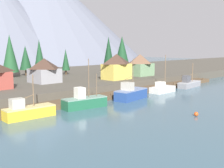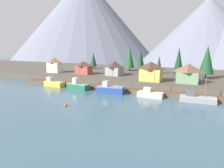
{
  "view_description": "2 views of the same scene",
  "coord_description": "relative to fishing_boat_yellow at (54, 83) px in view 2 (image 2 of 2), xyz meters",
  "views": [
    {
      "loc": [
        -45.79,
        -41.9,
        11.19
      ],
      "look_at": [
        -0.91,
        3.12,
        2.82
      ],
      "focal_mm": 45.58,
      "sensor_mm": 36.0,
      "label": 1
    },
    {
      "loc": [
        26.11,
        -56.96,
        14.47
      ],
      "look_at": [
        -1.95,
        1.58,
        2.15
      ],
      "focal_mm": 31.88,
      "sensor_mm": 36.0,
      "label": 2
    }
  ],
  "objects": [
    {
      "name": "ground_plane",
      "position": [
        24.26,
        21.59,
        -1.61
      ],
      "size": [
        400.0,
        400.0,
        1.0
      ],
      "primitive_type": "cube",
      "color": "#3D5B6B"
    },
    {
      "name": "dock",
      "position": [
        24.26,
        3.58,
        -0.61
      ],
      "size": [
        80.0,
        4.0,
        1.6
      ],
      "color": "brown",
      "rests_on": "ground_plane"
    },
    {
      "name": "shoreline_bank",
      "position": [
        24.26,
        33.59,
        0.14
      ],
      "size": [
        400.0,
        56.0,
        2.5
      ],
      "primitive_type": "cube",
      "color": "#4C473D",
      "rests_on": "ground_plane"
    },
    {
      "name": "mountain_west_peak",
      "position": [
        -75.82,
        137.99,
        43.81
      ],
      "size": [
        157.17,
        157.17,
        89.84
      ],
      "primitive_type": "cone",
      "color": "slate",
      "rests_on": "ground_plane"
    },
    {
      "name": "mountain_central_peak",
      "position": [
        48.12,
        129.92,
        25.77
      ],
      "size": [
        109.77,
        109.77,
        53.75
      ],
      "primitive_type": "cone",
      "color": "slate",
      "rests_on": "ground_plane"
    },
    {
      "name": "fishing_boat_yellow",
      "position": [
        0.0,
        0.0,
        0.0
      ],
      "size": [
        8.15,
        2.96,
        6.84
      ],
      "rotation": [
        0.0,
        0.0,
        -0.06
      ],
      "color": "gold",
      "rests_on": "ground_plane"
    },
    {
      "name": "fishing_boat_green",
      "position": [
        11.01,
        -0.42,
        0.09
      ],
      "size": [
        8.61,
        3.76,
        9.03
      ],
      "rotation": [
        0.0,
        0.0,
        -0.13
      ],
      "color": "#1E5B3D",
      "rests_on": "ground_plane"
    },
    {
      "name": "fishing_boat_blue",
      "position": [
        23.5,
        -0.82,
        0.17
      ],
      "size": [
        8.81,
        4.42,
        8.75
      ],
      "rotation": [
        0.0,
        0.0,
        0.15
      ],
      "color": "navy",
      "rests_on": "ground_plane"
    },
    {
      "name": "fishing_boat_white",
      "position": [
        36.07,
        -0.04,
        -0.19
      ],
      "size": [
        7.22,
        2.98,
        9.2
      ],
      "rotation": [
        0.0,
        0.0,
        0.01
      ],
      "color": "silver",
      "rests_on": "ground_plane"
    },
    {
      "name": "fishing_boat_grey",
      "position": [
        48.6,
        -0.17,
        -0.06
      ],
      "size": [
        9.09,
        3.23,
        6.68
      ],
      "rotation": [
        0.0,
        0.0,
        0.07
      ],
      "color": "gray",
      "rests_on": "ground_plane"
    },
    {
      "name": "house_green",
      "position": [
        44.87,
        14.36,
        4.7
      ],
      "size": [
        7.13,
        6.2,
        6.47
      ],
      "color": "#6B8E66",
      "rests_on": "shoreline_bank"
    },
    {
      "name": "house_white",
      "position": [
        -13.61,
        16.37,
        4.99
      ],
      "size": [
        6.63,
        4.3,
        7.03
      ],
      "color": "silver",
      "rests_on": "shoreline_bank"
    },
    {
      "name": "house_grey",
      "position": [
        15.44,
        20.12,
        4.42
      ],
      "size": [
        6.17,
        6.93,
        5.92
      ],
      "color": "gray",
      "rests_on": "shoreline_bank"
    },
    {
      "name": "house_yellow",
      "position": [
        32.87,
        12.54,
        4.86
      ],
      "size": [
        7.53,
        5.06,
        6.78
      ],
      "color": "gold",
      "rests_on": "shoreline_bank"
    },
    {
      "name": "house_red",
      "position": [
        1.76,
        17.33,
        4.32
      ],
      "size": [
        6.9,
        4.63,
        5.72
      ],
      "color": "#9E4238",
      "rests_on": "shoreline_bank"
    },
    {
      "name": "conifer_near_left",
      "position": [
        22.2,
        33.6,
        7.7
      ],
      "size": [
        3.21,
        3.21,
        10.79
      ],
      "color": "#4C3823",
      "rests_on": "shoreline_bank"
    },
    {
      "name": "conifer_near_right",
      "position": [
        -5.62,
        38.08,
        6.33
      ],
      "size": [
        3.45,
        3.45,
        8.66
      ],
      "color": "#4C3823",
      "rests_on": "shoreline_bank"
    },
    {
      "name": "conifer_mid_left",
      "position": [
        40.55,
        23.49,
        7.93
      ],
      "size": [
        3.83,
        3.83,
        11.74
      ],
      "color": "#4C3823",
      "rests_on": "shoreline_bank"
    },
    {
      "name": "conifer_mid_right",
      "position": [
        20.83,
        39.4,
        6.75
      ],
      "size": [
        3.62,
        3.62,
        9.02
      ],
      "color": "#4C3823",
      "rests_on": "shoreline_bank"
    },
    {
      "name": "conifer_back_left",
      "position": [
        50.19,
        26.78,
        8.41
      ],
      "size": [
        5.39,
        5.39,
        12.26
      ],
      "color": "#4C3823",
      "rests_on": "shoreline_bank"
    },
    {
      "name": "conifer_back_right",
      "position": [
        15.33,
        37.99,
        8.16
      ],
      "size": [
        4.65,
        4.65,
        12.13
      ],
      "color": "#4C3823",
      "rests_on": "shoreline_bank"
    },
    {
      "name": "conifer_centre",
      "position": [
        31.09,
        33.03,
        6.01
      ],
      "size": [
        2.52,
        2.52,
        7.95
      ],
      "color": "#4C3823",
      "rests_on": "shoreline_bank"
    },
    {
      "name": "channel_buoy",
      "position": [
        19.92,
        -18.07,
        -0.76
      ],
      "size": [
        0.7,
        0.7,
        0.7
      ],
      "primitive_type": "sphere",
      "color": "#E04C19",
      "rests_on": "ground_plane"
    }
  ]
}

